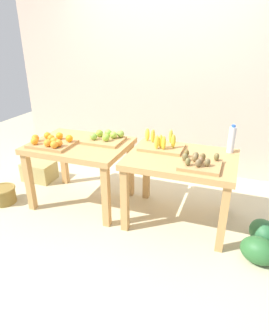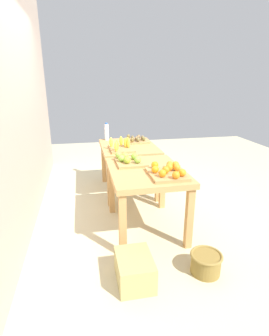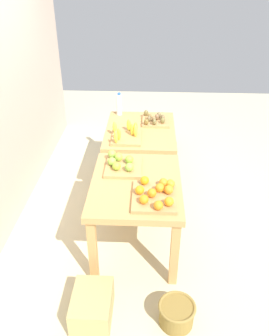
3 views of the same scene
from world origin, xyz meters
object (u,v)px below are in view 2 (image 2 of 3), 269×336
wicker_basket (206,263)px  cardboard_produce_box (135,270)px  display_table_left (146,178)px  watermelon_pile (134,161)px  apple_bin (129,160)px  kiwi_bin (137,140)px  display_table_right (128,152)px  banana_crate (121,147)px  water_bottle (107,132)px  orange_bin (168,171)px

wicker_basket → cardboard_produce_box: cardboard_produce_box is taller
display_table_left → wicker_basket: 1.06m
watermelon_pile → wicker_basket: (-2.90, -0.08, -0.09)m
apple_bin → kiwi_bin: bearing=-16.4°
display_table_left → apple_bin: (0.24, 0.14, 0.14)m
display_table_left → cardboard_produce_box: 1.02m
display_table_right → wicker_basket: (-1.98, -0.35, -0.52)m
display_table_left → wicker_basket: bearing=-157.8°
banana_crate → kiwi_bin: bearing=-36.0°
display_table_right → kiwi_bin: bearing=-41.9°
wicker_basket → water_bottle: bearing=14.7°
apple_bin → watermelon_pile: 1.94m
apple_bin → cardboard_produce_box: 1.27m
display_table_right → orange_bin: orange_bin is taller
display_table_right → orange_bin: size_ratio=2.27×
banana_crate → kiwi_bin: size_ratio=1.22×
kiwi_bin → banana_crate: bearing=144.0°
display_table_right → display_table_left: bearing=180.0°
display_table_left → banana_crate: size_ratio=2.36×
display_table_right → water_bottle: (0.43, 0.28, 0.24)m
kiwi_bin → water_bottle: water_bottle is taller
kiwi_bin → watermelon_pile: bearing=-7.6°
orange_bin → wicker_basket: (-0.63, -0.18, -0.66)m
display_table_left → watermelon_pile: 2.11m
kiwi_bin → wicker_basket: (-2.17, -0.18, -0.66)m
kiwi_bin → cardboard_produce_box: bearing=167.7°
display_table_right → apple_bin: apple_bin is taller
display_table_left → orange_bin: size_ratio=2.27×
display_table_left → apple_bin: apple_bin is taller
orange_bin → watermelon_pile: (2.27, -0.10, -0.58)m
display_table_left → display_table_right: 1.12m
display_table_right → cardboard_produce_box: bearing=171.3°
display_table_right → cardboard_produce_box: size_ratio=2.60×
water_bottle → watermelon_pile: bearing=-47.5°
orange_bin → apple_bin: bearing=33.6°
orange_bin → watermelon_pile: bearing=-2.5°
kiwi_bin → orange_bin: bearing=180.0°
orange_bin → cardboard_produce_box: (-0.61, 0.47, -0.64)m
apple_bin → cardboard_produce_box: apple_bin is taller
banana_crate → water_bottle: (0.67, 0.14, 0.09)m
cardboard_produce_box → display_table_right: bearing=-8.7°
kiwi_bin → watermelon_pile: (0.74, -0.10, -0.57)m
banana_crate → water_bottle: size_ratio=1.57×
apple_bin → cardboard_produce_box: bearing=171.8°
kiwi_bin → cardboard_produce_box: kiwi_bin is taller
cardboard_produce_box → wicker_basket: bearing=-91.4°
display_table_right → banana_crate: 0.32m
display_table_left → cardboard_produce_box: bearing=160.4°
cardboard_produce_box → display_table_left: bearing=-19.6°
wicker_basket → orange_bin: bearing=15.9°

